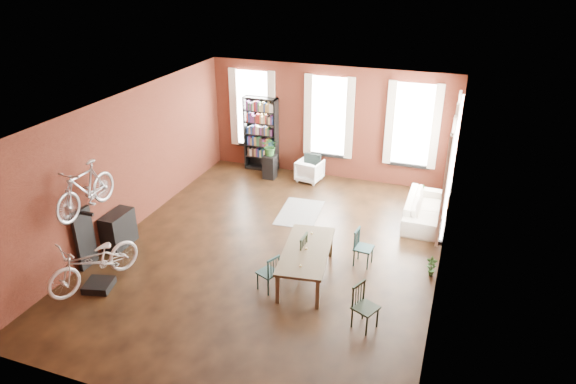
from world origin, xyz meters
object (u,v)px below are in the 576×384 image
at_px(dining_chair_d, 364,248).
at_px(console_table, 118,229).
at_px(dining_chair_b, 295,254).
at_px(plant_stand, 270,167).
at_px(dining_chair_a, 268,272).
at_px(white_armchair, 310,170).
at_px(bicycle_floor, 90,241).
at_px(cream_sofa, 424,205).
at_px(dining_chair_c, 365,307).
at_px(bike_trainer, 99,285).
at_px(bookshelf, 261,134).
at_px(dining_table, 306,264).

distance_m(dining_chair_d, console_table, 5.37).
relative_size(dining_chair_b, plant_stand, 1.31).
bearing_deg(dining_chair_a, white_armchair, -147.09).
bearing_deg(bicycle_floor, cream_sofa, 62.73).
height_order(white_armchair, bicycle_floor, bicycle_floor).
bearing_deg(dining_chair_c, plant_stand, 60.17).
height_order(dining_chair_c, bicycle_floor, bicycle_floor).
xyz_separation_m(dining_chair_c, console_table, (-5.71, 0.89, -0.02)).
bearing_deg(bike_trainer, plant_stand, 79.34).
bearing_deg(bookshelf, dining_chair_a, -66.49).
xyz_separation_m(dining_table, white_armchair, (-1.39, 4.65, 0.01)).
relative_size(dining_chair_b, bookshelf, 0.41).
bearing_deg(dining_chair_d, plant_stand, 50.69).
distance_m(dining_table, bookshelf, 5.90).
bearing_deg(bookshelf, white_armchair, -12.47).
relative_size(dining_chair_a, bicycle_floor, 0.41).
bearing_deg(dining_chair_a, dining_chair_b, -179.40).
height_order(dining_chair_d, console_table, console_table).
bearing_deg(white_armchair, cream_sofa, 167.05).
distance_m(dining_chair_a, bicycle_floor, 3.37).
xyz_separation_m(dining_chair_b, plant_stand, (-2.27, 4.34, -0.10)).
height_order(console_table, plant_stand, console_table).
bearing_deg(cream_sofa, plant_stand, 75.73).
height_order(dining_chair_b, plant_stand, dining_chair_b).
relative_size(dining_table, white_armchair, 2.87).
relative_size(console_table, plant_stand, 1.16).
xyz_separation_m(dining_chair_b, dining_chair_d, (1.23, 0.77, -0.05)).
bearing_deg(dining_chair_c, bike_trainer, 121.61).
bearing_deg(dining_table, plant_stand, 111.95).
bearing_deg(dining_chair_a, dining_chair_c, 100.78).
bearing_deg(white_armchair, dining_chair_a, 107.87).
bearing_deg(dining_chair_b, bike_trainer, -59.35).
bearing_deg(plant_stand, dining_chair_c, -54.43).
relative_size(dining_chair_c, bike_trainer, 1.66).
bearing_deg(bicycle_floor, dining_chair_a, 40.74).
height_order(dining_chair_a, bookshelf, bookshelf).
relative_size(dining_chair_c, bookshelf, 0.38).
bearing_deg(dining_chair_c, dining_chair_b, 79.41).
relative_size(dining_chair_d, bookshelf, 0.36).
bearing_deg(console_table, plant_stand, 69.15).
bearing_deg(bike_trainer, console_table, 111.88).
distance_m(dining_chair_a, bookshelf, 6.17).
relative_size(dining_chair_d, cream_sofa, 0.38).
bearing_deg(dining_table, bookshelf, 113.35).
bearing_deg(plant_stand, bookshelf, 130.72).
height_order(dining_chair_d, white_armchair, dining_chair_d).
height_order(dining_chair_a, bicycle_floor, bicycle_floor).
bearing_deg(dining_table, dining_chair_d, 34.54).
height_order(bookshelf, white_armchair, bookshelf).
xyz_separation_m(dining_chair_d, cream_sofa, (0.96, 2.44, 0.01)).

